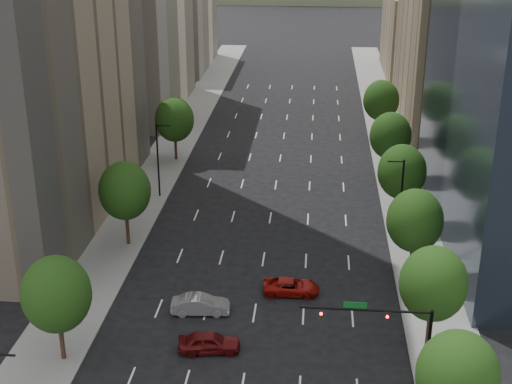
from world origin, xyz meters
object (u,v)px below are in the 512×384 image
(car_maroon, at_px, (209,342))
(traffic_signal, at_px, (394,332))
(car_red_far, at_px, (291,287))
(car_silver, at_px, (200,305))

(car_maroon, bearing_deg, traffic_signal, -114.43)
(car_red_far, bearing_deg, car_silver, 116.13)
(car_silver, bearing_deg, car_maroon, -169.04)
(traffic_signal, bearing_deg, car_silver, 147.57)
(car_silver, distance_m, car_red_far, 8.54)
(car_maroon, distance_m, car_silver, 5.75)
(traffic_signal, xyz_separation_m, car_red_far, (-7.55, 13.57, -4.47))
(car_silver, bearing_deg, traffic_signal, -127.25)
(car_maroon, height_order, car_silver, car_maroon)
(traffic_signal, distance_m, car_red_far, 16.16)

